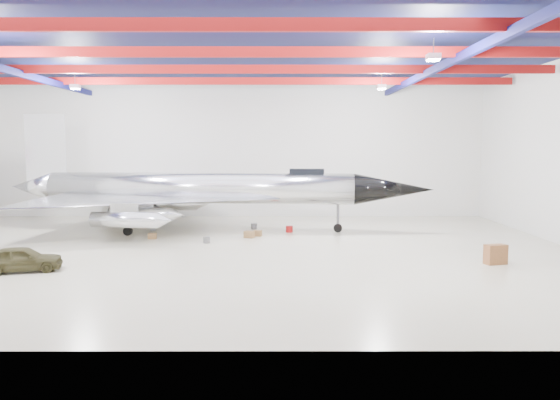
{
  "coord_description": "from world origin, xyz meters",
  "views": [
    {
      "loc": [
        3.32,
        -30.1,
        5.86
      ],
      "look_at": [
        3.36,
        2.0,
        2.66
      ],
      "focal_mm": 35.0,
      "sensor_mm": 36.0,
      "label": 1
    }
  ],
  "objects": [
    {
      "name": "ceiling_structure",
      "position": [
        0.0,
        0.0,
        10.32
      ],
      "size": [
        39.5,
        29.5,
        1.08
      ],
      "color": "maroon",
      "rests_on": "ceiling"
    },
    {
      "name": "parts_bin",
      "position": [
        1.91,
        5.01,
        0.18
      ],
      "size": [
        0.58,
        0.5,
        0.36
      ],
      "primitive_type": "cube",
      "rotation": [
        0.0,
        0.0,
        -0.19
      ],
      "color": "olive",
      "rests_on": "floor"
    },
    {
      "name": "wall_back",
      "position": [
        0.0,
        15.0,
        5.5
      ],
      "size": [
        40.0,
        0.0,
        40.0
      ],
      "primitive_type": "plane",
      "rotation": [
        1.57,
        0.0,
        0.0
      ],
      "color": "silver",
      "rests_on": "floor"
    },
    {
      "name": "crate_ply",
      "position": [
        -4.71,
        3.91,
        0.18
      ],
      "size": [
        0.52,
        0.43,
        0.36
      ],
      "primitive_type": "cube",
      "rotation": [
        0.0,
        0.0,
        0.04
      ],
      "color": "olive",
      "rests_on": "floor"
    },
    {
      "name": "floor",
      "position": [
        0.0,
        0.0,
        0.0
      ],
      "size": [
        40.0,
        40.0,
        0.0
      ],
      "primitive_type": "plane",
      "color": "#BEB697",
      "rests_on": "ground"
    },
    {
      "name": "ceiling",
      "position": [
        0.0,
        0.0,
        11.0
      ],
      "size": [
        40.0,
        40.0,
        0.0
      ],
      "primitive_type": "plane",
      "rotation": [
        3.14,
        0.0,
        0.0
      ],
      "color": "#0A0F38",
      "rests_on": "wall_back"
    },
    {
      "name": "jeep",
      "position": [
        -8.7,
        -5.08,
        0.61
      ],
      "size": [
        3.82,
        2.35,
        1.21
      ],
      "primitive_type": "imported",
      "rotation": [
        0.0,
        0.0,
        1.84
      ],
      "color": "#38341C",
      "rests_on": "floor"
    },
    {
      "name": "crate_small",
      "position": [
        -5.44,
        7.3,
        0.12
      ],
      "size": [
        0.42,
        0.38,
        0.24
      ],
      "primitive_type": "cube",
      "rotation": [
        0.0,
        0.0,
        0.33
      ],
      "color": "#59595B",
      "rests_on": "floor"
    },
    {
      "name": "engine_drum",
      "position": [
        -1.08,
        2.42,
        0.19
      ],
      "size": [
        0.47,
        0.47,
        0.37
      ],
      "primitive_type": "cylinder",
      "rotation": [
        0.0,
        0.0,
        0.15
      ],
      "color": "#59595B",
      "rests_on": "floor"
    },
    {
      "name": "spares_box",
      "position": [
        1.52,
        8.1,
        0.2
      ],
      "size": [
        0.55,
        0.55,
        0.39
      ],
      "primitive_type": "cylinder",
      "rotation": [
        0.0,
        0.0,
        0.33
      ],
      "color": "#59595B",
      "rests_on": "floor"
    },
    {
      "name": "oil_barrel",
      "position": [
        1.4,
        4.35,
        0.21
      ],
      "size": [
        0.73,
        0.66,
        0.42
      ],
      "primitive_type": "cube",
      "rotation": [
        0.0,
        0.0,
        -0.36
      ],
      "color": "olive",
      "rests_on": "floor"
    },
    {
      "name": "jet_aircraft",
      "position": [
        -2.21,
        7.43,
        2.64
      ],
      "size": [
        29.58,
        18.41,
        8.06
      ],
      "rotation": [
        0.0,
        0.0,
        -0.1
      ],
      "color": "silver",
      "rests_on": "floor"
    },
    {
      "name": "desk",
      "position": [
        14.06,
        -3.49,
        0.49
      ],
      "size": [
        1.18,
        0.81,
        0.98
      ],
      "primitive_type": "cube",
      "rotation": [
        0.0,
        0.0,
        0.28
      ],
      "color": "brown",
      "rests_on": "floor"
    },
    {
      "name": "tool_chest",
      "position": [
        4.0,
        6.57,
        0.22
      ],
      "size": [
        0.55,
        0.55,
        0.43
      ],
      "primitive_type": "cylinder",
      "rotation": [
        0.0,
        0.0,
        0.16
      ],
      "color": "maroon",
      "rests_on": "floor"
    }
  ]
}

